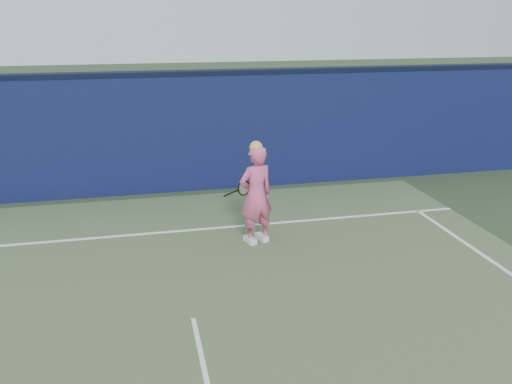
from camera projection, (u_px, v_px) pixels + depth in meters
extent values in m
plane|color=#293B24|center=(203.00, 366.00, 6.02)|extent=(80.00, 80.00, 0.00)
cube|color=#0E143E|center=(163.00, 135.00, 11.66)|extent=(24.00, 0.40, 2.50)
cube|color=black|center=(159.00, 74.00, 11.25)|extent=(24.00, 0.42, 0.10)
imported|color=#D75381|center=(256.00, 195.00, 9.06)|extent=(0.71, 0.58, 1.69)
sphere|color=tan|center=(256.00, 148.00, 8.81)|extent=(0.22, 0.22, 0.22)
cube|color=white|center=(262.00, 237.00, 9.37)|extent=(0.20, 0.30, 0.10)
cube|color=white|center=(250.00, 240.00, 9.25)|extent=(0.20, 0.30, 0.10)
torus|color=black|center=(244.00, 188.00, 9.41)|extent=(0.26, 0.17, 0.27)
torus|color=#C7CD13|center=(244.00, 188.00, 9.41)|extent=(0.21, 0.13, 0.22)
cylinder|color=beige|center=(244.00, 188.00, 9.41)|extent=(0.21, 0.13, 0.22)
cylinder|color=black|center=(233.00, 192.00, 9.36)|extent=(0.24, 0.10, 0.09)
cylinder|color=black|center=(226.00, 195.00, 9.33)|extent=(0.12, 0.07, 0.06)
cube|color=white|center=(175.00, 231.00, 9.73)|extent=(11.00, 0.08, 0.01)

